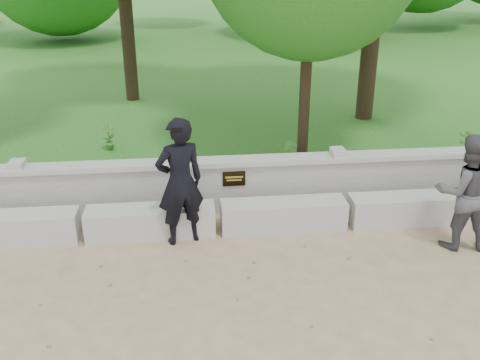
% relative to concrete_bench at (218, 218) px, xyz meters
% --- Properties ---
extents(ground, '(80.00, 80.00, 0.00)m').
position_rel_concrete_bench_xyz_m(ground, '(-0.00, -1.90, -0.22)').
color(ground, tan).
rests_on(ground, ground).
extents(lawn, '(40.00, 22.00, 0.25)m').
position_rel_concrete_bench_xyz_m(lawn, '(-0.00, 12.10, -0.10)').
color(lawn, '#235A1E').
rests_on(lawn, ground).
extents(concrete_bench, '(11.90, 0.45, 0.45)m').
position_rel_concrete_bench_xyz_m(concrete_bench, '(0.00, 0.00, 0.00)').
color(concrete_bench, beige).
rests_on(concrete_bench, ground).
extents(parapet_wall, '(12.50, 0.35, 0.90)m').
position_rel_concrete_bench_xyz_m(parapet_wall, '(0.00, 0.70, 0.24)').
color(parapet_wall, beige).
rests_on(parapet_wall, ground).
extents(man_main, '(0.79, 0.73, 1.89)m').
position_rel_concrete_bench_xyz_m(man_main, '(-0.54, -0.22, 0.72)').
color(man_main, black).
rests_on(man_main, ground).
extents(visitor_left, '(0.88, 0.72, 1.70)m').
position_rel_concrete_bench_xyz_m(visitor_left, '(3.39, -0.77, 0.62)').
color(visitor_left, '#48474D').
rests_on(visitor_left, ground).
extents(shrub_a, '(0.36, 0.33, 0.56)m').
position_rel_concrete_bench_xyz_m(shrub_a, '(-1.94, 3.12, 0.31)').
color(shrub_a, '#42812C').
rests_on(shrub_a, lawn).
extents(shrub_b, '(0.33, 0.36, 0.54)m').
position_rel_concrete_bench_xyz_m(shrub_b, '(1.42, 1.70, 0.29)').
color(shrub_b, '#42812C').
rests_on(shrub_b, lawn).
extents(shrub_c, '(0.56, 0.51, 0.55)m').
position_rel_concrete_bench_xyz_m(shrub_c, '(4.87, 1.73, 0.30)').
color(shrub_c, '#42812C').
rests_on(shrub_c, lawn).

